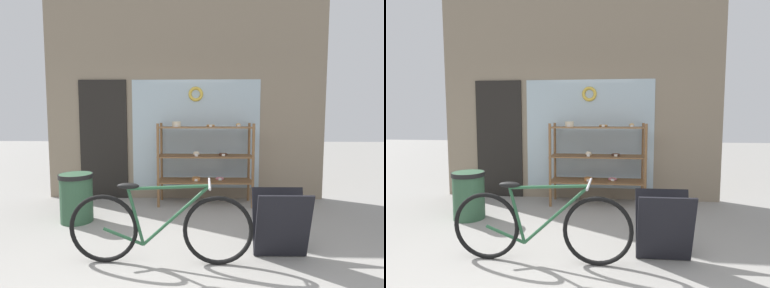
{
  "view_description": "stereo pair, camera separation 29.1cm",
  "coord_description": "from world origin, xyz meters",
  "views": [
    {
      "loc": [
        0.28,
        -2.37,
        1.47
      ],
      "look_at": [
        0.18,
        1.23,
        1.13
      ],
      "focal_mm": 28.0,
      "sensor_mm": 36.0,
      "label": 1
    },
    {
      "loc": [
        0.58,
        -2.35,
        1.47
      ],
      "look_at": [
        0.18,
        1.23,
        1.13
      ],
      "focal_mm": 28.0,
      "sensor_mm": 36.0,
      "label": 2
    }
  ],
  "objects": [
    {
      "name": "storefront_facade",
      "position": [
        -0.04,
        2.92,
        1.88
      ],
      "size": [
        4.88,
        0.13,
        3.89
      ],
      "color": "gray",
      "rests_on": "ground_plane"
    },
    {
      "name": "display_case",
      "position": [
        0.35,
        2.56,
        0.81
      ],
      "size": [
        1.56,
        0.47,
        1.38
      ],
      "color": "brown",
      "rests_on": "ground_plane"
    },
    {
      "name": "bicycle",
      "position": [
        -0.12,
        0.49,
        0.37
      ],
      "size": [
        1.84,
        0.46,
        0.83
      ],
      "rotation": [
        0.0,
        0.0,
        -0.02
      ],
      "color": "black",
      "rests_on": "ground_plane"
    },
    {
      "name": "sandwich_board",
      "position": [
        1.12,
        0.67,
        0.35
      ],
      "size": [
        0.55,
        0.38,
        0.69
      ],
      "rotation": [
        0.0,
        0.0,
        0.01
      ],
      "color": "black",
      "rests_on": "ground_plane"
    },
    {
      "name": "trash_bin",
      "position": [
        -1.44,
        1.65,
        0.37
      ],
      "size": [
        0.46,
        0.46,
        0.68
      ],
      "color": "#2D5138",
      "rests_on": "ground_plane"
    }
  ]
}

